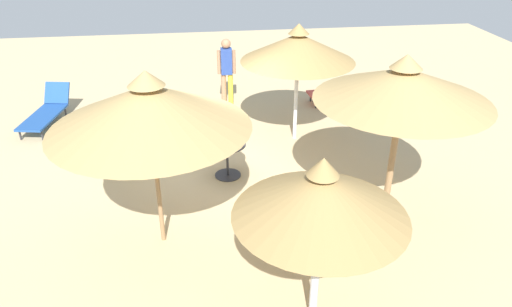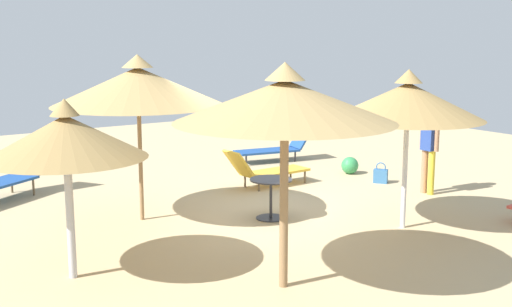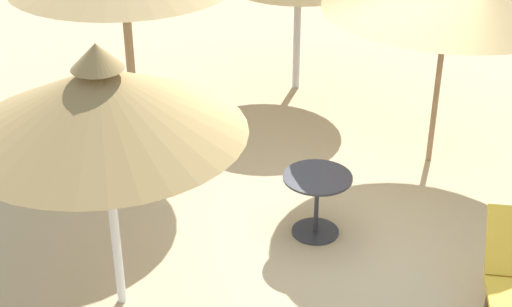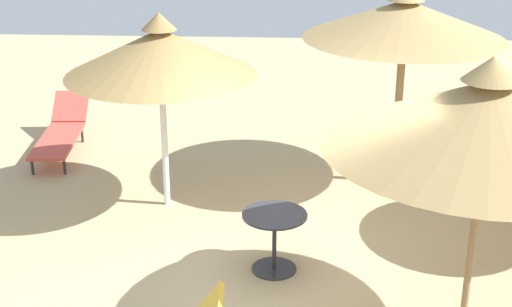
% 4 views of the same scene
% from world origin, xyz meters
% --- Properties ---
extents(ground, '(24.00, 24.00, 0.10)m').
position_xyz_m(ground, '(0.00, 0.00, -0.05)').
color(ground, tan).
extents(parasol_umbrella_near_left, '(2.45, 2.45, 2.61)m').
position_xyz_m(parasol_umbrella_near_left, '(-1.69, 1.97, 2.11)').
color(parasol_umbrella_near_left, white).
rests_on(parasol_umbrella_near_left, ground).
extents(parasol_umbrella_front, '(2.89, 2.89, 2.83)m').
position_xyz_m(parasol_umbrella_front, '(1.70, -0.88, 2.31)').
color(parasol_umbrella_front, olive).
rests_on(parasol_umbrella_front, ground).
extents(parasol_umbrella_near_right, '(2.07, 2.07, 2.37)m').
position_xyz_m(parasol_umbrella_near_right, '(3.59, 1.12, 1.88)').
color(parasol_umbrella_near_right, '#B2B2B7').
rests_on(parasol_umbrella_near_right, ground).
extents(parasol_umbrella_back, '(2.74, 2.74, 2.84)m').
position_xyz_m(parasol_umbrella_back, '(1.47, 2.92, 2.37)').
color(parasol_umbrella_back, olive).
rests_on(parasol_umbrella_back, ground).
extents(lounge_chair_center, '(1.99, 0.94, 0.78)m').
position_xyz_m(lounge_chair_center, '(-3.26, -3.84, 0.34)').
color(lounge_chair_center, '#1E478C').
rests_on(lounge_chair_center, ground).
extents(lounge_chair_edge, '(1.93, 0.66, 0.86)m').
position_xyz_m(lounge_chair_edge, '(-1.45, -1.70, 0.37)').
color(lounge_chair_edge, gold).
rests_on(lounge_chair_edge, ground).
extents(lounge_chair_far_left, '(0.72, 2.16, 0.70)m').
position_xyz_m(lounge_chair_far_left, '(-3.68, 3.84, 0.34)').
color(lounge_chair_far_left, '#CC4C3F').
rests_on(lounge_chair_far_left, ground).
extents(person_standing_near_left, '(0.24, 0.47, 1.79)m').
position_xyz_m(person_standing_near_left, '(-3.82, 0.60, 1.04)').
color(person_standing_near_left, '#A57554').
rests_on(person_standing_near_left, ground).
extents(handbag, '(0.31, 0.34, 0.45)m').
position_xyz_m(handbag, '(-3.72, -0.60, 0.16)').
color(handbag, '#336699').
rests_on(handbag, ground).
extents(side_table_round, '(0.73, 0.73, 0.71)m').
position_xyz_m(side_table_round, '(-0.18, 0.31, 0.49)').
color(side_table_round, '#2D2D33').
rests_on(side_table_round, ground).
extents(beach_ball, '(0.39, 0.39, 0.39)m').
position_xyz_m(beach_ball, '(-3.80, -1.66, 0.20)').
color(beach_ball, '#338C4C').
rests_on(beach_ball, ground).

